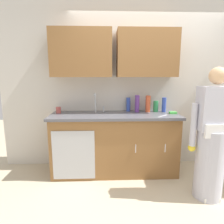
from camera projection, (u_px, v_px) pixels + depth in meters
name	position (u px, v px, depth m)	size (l,w,h in m)	color
ground_plane	(160.00, 196.00, 2.47)	(9.00, 9.00, 0.00)	beige
kitchen_wall_with_uppers	(139.00, 78.00, 3.17)	(4.80, 0.44, 2.70)	beige
counter_cabinet	(114.00, 144.00, 3.05)	(1.90, 0.62, 0.90)	brown
countertop	(115.00, 115.00, 2.97)	(1.96, 0.66, 0.04)	#595960
sink	(98.00, 115.00, 2.96)	(0.50, 0.36, 0.35)	#B7BABF
person_at_sink	(211.00, 145.00, 2.35)	(0.55, 0.34, 1.62)	white
bottle_soap	(156.00, 106.00, 3.14)	(0.08, 0.08, 0.18)	#2D8C4C
bottle_cleaner_spray	(128.00, 104.00, 3.18)	(0.07, 0.07, 0.23)	#334CB2
bottle_water_tall	(137.00, 104.00, 3.11)	(0.07, 0.07, 0.27)	#66388C
bottle_dish_liquid	(164.00, 105.00, 3.11)	(0.07, 0.07, 0.23)	#334CB2
bottle_water_short	(148.00, 104.00, 3.12)	(0.08, 0.08, 0.26)	#E05933
cup_by_sink	(58.00, 110.00, 3.03)	(0.08, 0.08, 0.10)	#B24C47
knife_on_counter	(163.00, 116.00, 2.81)	(0.24, 0.02, 0.01)	silver
sponge	(173.00, 113.00, 2.99)	(0.11, 0.07, 0.03)	#4CBF4C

